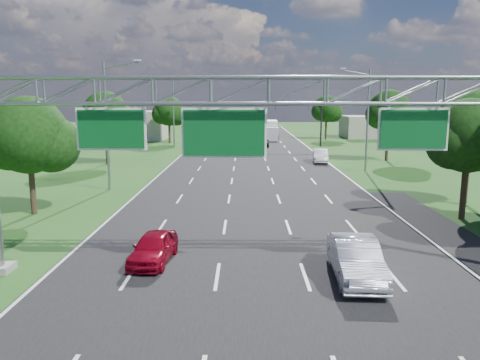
{
  "coord_description": "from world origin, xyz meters",
  "views": [
    {
      "loc": [
        -0.69,
        -6.67,
        7.19
      ],
      "look_at": [
        -0.9,
        15.12,
        3.4
      ],
      "focal_mm": 35.0,
      "sensor_mm": 36.0,
      "label": 1
    }
  ],
  "objects_px": {
    "red_coupe": "(154,247)",
    "silver_sedan": "(356,259)",
    "sign_gantry": "(270,106)",
    "traffic_signal": "(298,112)",
    "box_truck": "(270,130)"
  },
  "relations": [
    {
      "from": "red_coupe",
      "to": "silver_sedan",
      "type": "relative_size",
      "value": 0.79
    },
    {
      "from": "sign_gantry",
      "to": "silver_sedan",
      "type": "height_order",
      "value": "sign_gantry"
    },
    {
      "from": "red_coupe",
      "to": "silver_sedan",
      "type": "height_order",
      "value": "silver_sedan"
    },
    {
      "from": "sign_gantry",
      "to": "traffic_signal",
      "type": "distance_m",
      "value": 53.51
    },
    {
      "from": "traffic_signal",
      "to": "silver_sedan",
      "type": "distance_m",
      "value": 53.92
    },
    {
      "from": "traffic_signal",
      "to": "red_coupe",
      "type": "xyz_separation_m",
      "value": [
        -12.21,
        -51.76,
        -4.5
      ]
    },
    {
      "from": "sign_gantry",
      "to": "silver_sedan",
      "type": "bearing_deg",
      "value": -10.05
    },
    {
      "from": "sign_gantry",
      "to": "red_coupe",
      "type": "height_order",
      "value": "sign_gantry"
    },
    {
      "from": "traffic_signal",
      "to": "box_truck",
      "type": "distance_m",
      "value": 14.32
    },
    {
      "from": "traffic_signal",
      "to": "silver_sedan",
      "type": "xyz_separation_m",
      "value": [
        -3.67,
        -53.62,
        -4.35
      ]
    },
    {
      "from": "red_coupe",
      "to": "silver_sedan",
      "type": "distance_m",
      "value": 8.74
    },
    {
      "from": "traffic_signal",
      "to": "sign_gantry",
      "type": "bearing_deg",
      "value": -97.68
    },
    {
      "from": "silver_sedan",
      "to": "sign_gantry",
      "type": "bearing_deg",
      "value": 172.38
    },
    {
      "from": "red_coupe",
      "to": "traffic_signal",
      "type": "bearing_deg",
      "value": 81.96
    },
    {
      "from": "sign_gantry",
      "to": "traffic_signal",
      "type": "xyz_separation_m",
      "value": [
        7.15,
        53.0,
        -1.72
      ]
    }
  ]
}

